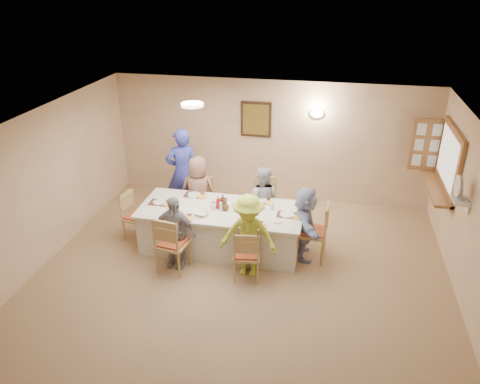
% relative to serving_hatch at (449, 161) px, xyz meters
% --- Properties ---
extents(ground, '(7.00, 7.00, 0.00)m').
position_rel_serving_hatch_xyz_m(ground, '(-3.21, -2.40, -1.50)').
color(ground, '#917258').
extents(room_walls, '(7.00, 7.00, 7.00)m').
position_rel_serving_hatch_xyz_m(room_walls, '(-3.21, -2.40, 0.01)').
color(room_walls, tan).
rests_on(room_walls, ground).
extents(wall_picture, '(0.62, 0.05, 0.72)m').
position_rel_serving_hatch_xyz_m(wall_picture, '(-3.51, 1.06, 0.20)').
color(wall_picture, '#402916').
rests_on(wall_picture, room_walls).
extents(wall_sconce, '(0.26, 0.09, 0.18)m').
position_rel_serving_hatch_xyz_m(wall_sconce, '(-2.31, 1.04, 0.40)').
color(wall_sconce, white).
rests_on(wall_sconce, room_walls).
extents(ceiling_light, '(0.36, 0.36, 0.05)m').
position_rel_serving_hatch_xyz_m(ceiling_light, '(-4.21, -0.90, 0.97)').
color(ceiling_light, white).
rests_on(ceiling_light, room_walls).
extents(serving_hatch, '(0.06, 1.50, 1.15)m').
position_rel_serving_hatch_xyz_m(serving_hatch, '(0.00, 0.00, 0.00)').
color(serving_hatch, brown).
rests_on(serving_hatch, room_walls).
extents(hatch_sill, '(0.30, 1.50, 0.05)m').
position_rel_serving_hatch_xyz_m(hatch_sill, '(-0.12, 0.00, -0.53)').
color(hatch_sill, brown).
rests_on(hatch_sill, room_walls).
extents(shutter_door, '(0.55, 0.04, 1.00)m').
position_rel_serving_hatch_xyz_m(shutter_door, '(-0.26, 0.76, 0.00)').
color(shutter_door, brown).
rests_on(shutter_door, room_walls).
extents(fan_shelf, '(0.22, 0.36, 0.03)m').
position_rel_serving_hatch_xyz_m(fan_shelf, '(-0.08, -1.35, -0.10)').
color(fan_shelf, white).
rests_on(fan_shelf, room_walls).
extents(desk_fan, '(0.30, 0.30, 0.28)m').
position_rel_serving_hatch_xyz_m(desk_fan, '(-0.11, -1.35, 0.05)').
color(desk_fan, '#A5A5A8').
rests_on(desk_fan, fan_shelf).
extents(dining_table, '(2.77, 1.17, 0.76)m').
position_rel_serving_hatch_xyz_m(dining_table, '(-3.72, -1.11, -1.12)').
color(dining_table, silver).
rests_on(dining_table, ground).
extents(chair_back_left, '(0.51, 0.51, 0.91)m').
position_rel_serving_hatch_xyz_m(chair_back_left, '(-4.32, -0.31, -1.05)').
color(chair_back_left, tan).
rests_on(chair_back_left, ground).
extents(chair_back_right, '(0.49, 0.49, 0.99)m').
position_rel_serving_hatch_xyz_m(chair_back_right, '(-3.12, -0.31, -1.00)').
color(chair_back_right, tan).
rests_on(chair_back_right, ground).
extents(chair_front_left, '(0.55, 0.55, 1.00)m').
position_rel_serving_hatch_xyz_m(chair_front_left, '(-4.32, -1.91, -1.00)').
color(chair_front_left, tan).
rests_on(chair_front_left, ground).
extents(chair_front_right, '(0.48, 0.48, 0.89)m').
position_rel_serving_hatch_xyz_m(chair_front_right, '(-3.12, -1.91, -1.05)').
color(chair_front_right, tan).
rests_on(chair_front_right, ground).
extents(chair_left_end, '(0.51, 0.51, 0.89)m').
position_rel_serving_hatch_xyz_m(chair_left_end, '(-5.27, -1.11, -1.05)').
color(chair_left_end, tan).
rests_on(chair_left_end, ground).
extents(chair_right_end, '(0.52, 0.52, 1.02)m').
position_rel_serving_hatch_xyz_m(chair_right_end, '(-2.17, -1.11, -0.99)').
color(chair_right_end, tan).
rests_on(chair_right_end, ground).
extents(diner_back_left, '(0.74, 0.54, 1.39)m').
position_rel_serving_hatch_xyz_m(diner_back_left, '(-4.32, -0.43, -0.80)').
color(diner_back_left, '#81584A').
rests_on(diner_back_left, ground).
extents(diner_back_right, '(0.70, 0.58, 1.30)m').
position_rel_serving_hatch_xyz_m(diner_back_right, '(-3.12, -0.43, -0.85)').
color(diner_back_right, '#ACB1B8').
rests_on(diner_back_right, ground).
extents(diner_front_left, '(0.80, 0.48, 1.25)m').
position_rel_serving_hatch_xyz_m(diner_front_left, '(-4.32, -1.79, -0.87)').
color(diner_front_left, gray).
rests_on(diner_front_left, ground).
extents(diner_front_right, '(0.93, 0.57, 1.38)m').
position_rel_serving_hatch_xyz_m(diner_front_right, '(-3.12, -1.79, -0.81)').
color(diner_front_right, '#B4CE38').
rests_on(diner_front_right, ground).
extents(diner_right_end, '(1.31, 0.77, 1.28)m').
position_rel_serving_hatch_xyz_m(diner_right_end, '(-2.30, -1.11, -0.86)').
color(diner_right_end, '#A0ABD7').
rests_on(diner_right_end, ground).
extents(caregiver, '(1.00, 0.97, 1.75)m').
position_rel_serving_hatch_xyz_m(caregiver, '(-4.77, 0.04, -0.63)').
color(caregiver, '#343DB0').
rests_on(caregiver, ground).
extents(placemat_fl, '(0.36, 0.27, 0.01)m').
position_rel_serving_hatch_xyz_m(placemat_fl, '(-4.32, -1.53, -0.74)').
color(placemat_fl, '#472B19').
rests_on(placemat_fl, dining_table).
extents(plate_fl, '(0.25, 0.25, 0.02)m').
position_rel_serving_hatch_xyz_m(plate_fl, '(-4.32, -1.53, -0.73)').
color(plate_fl, white).
rests_on(plate_fl, dining_table).
extents(napkin_fl, '(0.15, 0.15, 0.01)m').
position_rel_serving_hatch_xyz_m(napkin_fl, '(-4.14, -1.58, -0.73)').
color(napkin_fl, gold).
rests_on(napkin_fl, dining_table).
extents(placemat_fr, '(0.35, 0.26, 0.01)m').
position_rel_serving_hatch_xyz_m(placemat_fr, '(-3.12, -1.53, -0.74)').
color(placemat_fr, '#472B19').
rests_on(placemat_fr, dining_table).
extents(plate_fr, '(0.24, 0.24, 0.02)m').
position_rel_serving_hatch_xyz_m(plate_fr, '(-3.12, -1.53, -0.73)').
color(plate_fr, white).
rests_on(plate_fr, dining_table).
extents(napkin_fr, '(0.14, 0.14, 0.01)m').
position_rel_serving_hatch_xyz_m(napkin_fr, '(-2.94, -1.58, -0.73)').
color(napkin_fr, gold).
rests_on(napkin_fr, dining_table).
extents(placemat_bl, '(0.35, 0.26, 0.01)m').
position_rel_serving_hatch_xyz_m(placemat_bl, '(-4.32, -0.69, -0.74)').
color(placemat_bl, '#472B19').
rests_on(placemat_bl, dining_table).
extents(plate_bl, '(0.23, 0.23, 0.01)m').
position_rel_serving_hatch_xyz_m(plate_bl, '(-4.32, -0.69, -0.73)').
color(plate_bl, white).
rests_on(plate_bl, dining_table).
extents(napkin_bl, '(0.15, 0.15, 0.01)m').
position_rel_serving_hatch_xyz_m(napkin_bl, '(-4.14, -0.74, -0.73)').
color(napkin_bl, gold).
rests_on(napkin_bl, dining_table).
extents(placemat_br, '(0.33, 0.25, 0.01)m').
position_rel_serving_hatch_xyz_m(placemat_br, '(-3.12, -0.69, -0.74)').
color(placemat_br, '#472B19').
rests_on(placemat_br, dining_table).
extents(plate_br, '(0.25, 0.25, 0.02)m').
position_rel_serving_hatch_xyz_m(plate_br, '(-3.12, -0.69, -0.73)').
color(plate_br, white).
rests_on(plate_br, dining_table).
extents(napkin_br, '(0.14, 0.14, 0.01)m').
position_rel_serving_hatch_xyz_m(napkin_br, '(-2.94, -0.74, -0.73)').
color(napkin_br, gold).
rests_on(napkin_br, dining_table).
extents(placemat_le, '(0.35, 0.26, 0.01)m').
position_rel_serving_hatch_xyz_m(placemat_le, '(-4.82, -1.11, -0.74)').
color(placemat_le, '#472B19').
rests_on(placemat_le, dining_table).
extents(plate_le, '(0.23, 0.23, 0.01)m').
position_rel_serving_hatch_xyz_m(plate_le, '(-4.82, -1.11, -0.73)').
color(plate_le, white).
rests_on(plate_le, dining_table).
extents(napkin_le, '(0.14, 0.14, 0.01)m').
position_rel_serving_hatch_xyz_m(napkin_le, '(-4.64, -1.16, -0.73)').
color(napkin_le, gold).
rests_on(napkin_le, dining_table).
extents(placemat_re, '(0.33, 0.25, 0.01)m').
position_rel_serving_hatch_xyz_m(placemat_re, '(-2.60, -1.11, -0.74)').
color(placemat_re, '#472B19').
rests_on(placemat_re, dining_table).
extents(plate_re, '(0.23, 0.23, 0.01)m').
position_rel_serving_hatch_xyz_m(plate_re, '(-2.60, -1.11, -0.73)').
color(plate_re, white).
rests_on(plate_re, dining_table).
extents(napkin_re, '(0.14, 0.14, 0.01)m').
position_rel_serving_hatch_xyz_m(napkin_re, '(-2.42, -1.16, -0.73)').
color(napkin_re, gold).
rests_on(napkin_re, dining_table).
extents(teacup_a, '(0.12, 0.12, 0.09)m').
position_rel_serving_hatch_xyz_m(teacup_a, '(-4.50, -1.44, -0.69)').
color(teacup_a, white).
rests_on(teacup_a, dining_table).
extents(teacup_b, '(0.11, 0.11, 0.08)m').
position_rel_serving_hatch_xyz_m(teacup_b, '(-3.36, -0.62, -0.70)').
color(teacup_b, white).
rests_on(teacup_b, dining_table).
extents(bowl_a, '(0.39, 0.39, 0.06)m').
position_rel_serving_hatch_xyz_m(bowl_a, '(-3.97, -1.39, -0.71)').
color(bowl_a, white).
rests_on(bowl_a, dining_table).
extents(bowl_b, '(0.32, 0.32, 0.06)m').
position_rel_serving_hatch_xyz_m(bowl_b, '(-3.33, -0.83, -0.71)').
color(bowl_b, white).
rests_on(bowl_b, dining_table).
extents(condiment_ketchup, '(0.10, 0.10, 0.23)m').
position_rel_serving_hatch_xyz_m(condiment_ketchup, '(-3.76, -1.11, -0.63)').
color(condiment_ketchup, '#B20F1A').
rests_on(condiment_ketchup, dining_table).
extents(condiment_brown, '(0.17, 0.17, 0.22)m').
position_rel_serving_hatch_xyz_m(condiment_brown, '(-3.70, -1.01, -0.63)').
color(condiment_brown, '#4E2D15').
rests_on(condiment_brown, dining_table).
extents(condiment_malt, '(0.18, 0.18, 0.16)m').
position_rel_serving_hatch_xyz_m(condiment_malt, '(-3.63, -1.14, -0.66)').
color(condiment_malt, '#4E2D15').
rests_on(condiment_malt, dining_table).
extents(drinking_glass, '(0.07, 0.07, 0.10)m').
position_rel_serving_hatch_xyz_m(drinking_glass, '(-3.87, -1.06, -0.68)').
color(drinking_glass, silver).
rests_on(drinking_glass, dining_table).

